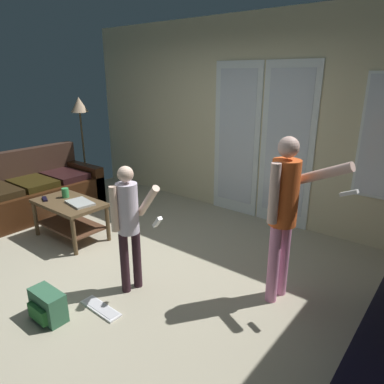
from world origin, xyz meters
The scene contains 12 objects.
ground_plane centered at (0.00, 0.00, -0.01)m, with size 5.76×4.64×0.02m, color #A79F86.
wall_back_with_doors centered at (0.08, 2.28, 1.35)m, with size 5.76×0.09×2.78m.
leather_couch centered at (-2.33, 0.30, 0.30)m, with size 0.93×1.90×0.90m.
coffee_table centered at (-1.11, 0.16, 0.35)m, with size 0.92×0.55×0.49m.
person_adult centered at (1.50, 0.62, 0.91)m, with size 0.68×0.41×1.51m.
person_child centered at (0.34, -0.13, 0.74)m, with size 0.46×0.33×1.23m.
floor_lamp centered at (-2.65, 1.48, 1.37)m, with size 0.29×0.29×1.62m.
backpack centered at (0.10, -0.88, 0.13)m, with size 0.34×0.20×0.26m.
loose_keyboard centered at (0.35, -0.53, 0.01)m, with size 0.44×0.14×0.02m.
laptop_closed centered at (-0.93, 0.20, 0.50)m, with size 0.35×0.23×0.03m, color #B5B8B3.
cup_near_edge centered at (-1.28, 0.23, 0.55)m, with size 0.09×0.09×0.12m, color #37954F.
tv_remote_black centered at (-1.41, 0.01, 0.50)m, with size 0.17×0.05×0.02m, color black.
Camera 1 is at (2.62, -2.07, 1.99)m, focal length 32.75 mm.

